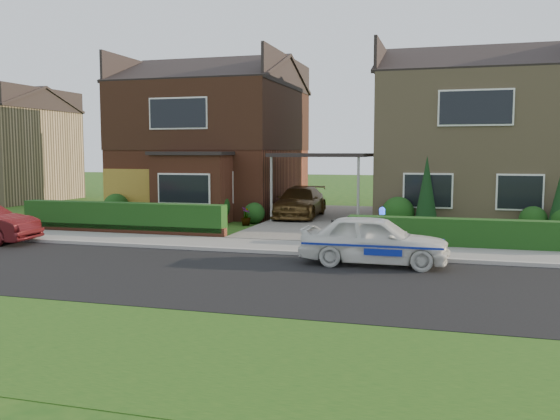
% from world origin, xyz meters
% --- Properties ---
extents(ground, '(120.00, 120.00, 0.00)m').
position_xyz_m(ground, '(0.00, 0.00, 0.00)').
color(ground, '#174412').
rests_on(ground, ground).
extents(road, '(60.00, 6.00, 0.02)m').
position_xyz_m(road, '(0.00, 0.00, 0.00)').
color(road, black).
rests_on(road, ground).
extents(kerb, '(60.00, 0.16, 0.12)m').
position_xyz_m(kerb, '(0.00, 3.05, 0.06)').
color(kerb, '#9E9993').
rests_on(kerb, ground).
extents(sidewalk, '(60.00, 2.00, 0.10)m').
position_xyz_m(sidewalk, '(0.00, 4.10, 0.05)').
color(sidewalk, slate).
rests_on(sidewalk, ground).
extents(grass_verge, '(60.00, 4.00, 0.01)m').
position_xyz_m(grass_verge, '(0.00, -5.00, 0.00)').
color(grass_verge, '#174412').
rests_on(grass_verge, ground).
extents(driveway, '(3.80, 12.00, 0.12)m').
position_xyz_m(driveway, '(0.00, 11.00, 0.06)').
color(driveway, '#666059').
rests_on(driveway, ground).
extents(house_left, '(7.50, 9.53, 7.25)m').
position_xyz_m(house_left, '(-5.78, 13.90, 3.81)').
color(house_left, brown).
rests_on(house_left, ground).
extents(house_right, '(7.50, 8.06, 7.25)m').
position_xyz_m(house_right, '(5.80, 13.99, 3.66)').
color(house_right, '#927C59').
rests_on(house_right, ground).
extents(carport_link, '(3.80, 3.00, 2.77)m').
position_xyz_m(carport_link, '(0.00, 10.95, 2.66)').
color(carport_link, black).
rests_on(carport_link, ground).
extents(garage_door, '(2.20, 0.10, 2.10)m').
position_xyz_m(garage_door, '(-8.25, 9.96, 1.05)').
color(garage_door, olive).
rests_on(garage_door, ground).
extents(dwarf_wall, '(7.70, 0.25, 0.36)m').
position_xyz_m(dwarf_wall, '(-5.80, 5.30, 0.18)').
color(dwarf_wall, brown).
rests_on(dwarf_wall, ground).
extents(hedge_left, '(7.50, 0.55, 0.90)m').
position_xyz_m(hedge_left, '(-5.80, 5.45, 0.00)').
color(hedge_left, '#183912').
rests_on(hedge_left, ground).
extents(hedge_right, '(7.50, 0.55, 0.80)m').
position_xyz_m(hedge_right, '(5.80, 5.35, 0.00)').
color(hedge_right, '#183912').
rests_on(hedge_right, ground).
extents(shrub_left_far, '(1.08, 1.08, 1.08)m').
position_xyz_m(shrub_left_far, '(-8.50, 9.50, 0.54)').
color(shrub_left_far, '#183912').
rests_on(shrub_left_far, ground).
extents(shrub_left_mid, '(1.32, 1.32, 1.32)m').
position_xyz_m(shrub_left_mid, '(-4.00, 9.30, 0.66)').
color(shrub_left_mid, '#183912').
rests_on(shrub_left_mid, ground).
extents(shrub_left_near, '(0.84, 0.84, 0.84)m').
position_xyz_m(shrub_left_near, '(-2.40, 9.60, 0.42)').
color(shrub_left_near, '#183912').
rests_on(shrub_left_near, ground).
extents(shrub_right_near, '(1.20, 1.20, 1.20)m').
position_xyz_m(shrub_right_near, '(3.20, 9.40, 0.60)').
color(shrub_right_near, '#183912').
rests_on(shrub_right_near, ground).
extents(shrub_right_mid, '(0.96, 0.96, 0.96)m').
position_xyz_m(shrub_right_mid, '(7.80, 9.50, 0.48)').
color(shrub_right_mid, '#183912').
rests_on(shrub_right_mid, ground).
extents(conifer_a, '(0.90, 0.90, 2.60)m').
position_xyz_m(conifer_a, '(4.20, 9.20, 1.30)').
color(conifer_a, black).
rests_on(conifer_a, ground).
extents(police_car, '(3.38, 3.68, 1.42)m').
position_xyz_m(police_car, '(3.20, 2.24, 0.63)').
color(police_car, silver).
rests_on(police_car, ground).
extents(driveway_car, '(1.87, 4.30, 1.23)m').
position_xyz_m(driveway_car, '(-1.00, 11.39, 0.74)').
color(driveway_car, brown).
rests_on(driveway_car, driveway).
extents(potted_plant_a, '(0.38, 0.28, 0.68)m').
position_xyz_m(potted_plant_a, '(-9.00, 8.58, 0.34)').
color(potted_plant_a, gray).
rests_on(potted_plant_a, ground).
extents(potted_plant_b, '(0.50, 0.49, 0.71)m').
position_xyz_m(potted_plant_b, '(-9.00, 9.00, 0.35)').
color(potted_plant_b, gray).
rests_on(potted_plant_b, ground).
extents(potted_plant_c, '(0.39, 0.39, 0.69)m').
position_xyz_m(potted_plant_c, '(-2.50, 8.87, 0.35)').
color(potted_plant_c, gray).
rests_on(potted_plant_c, ground).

